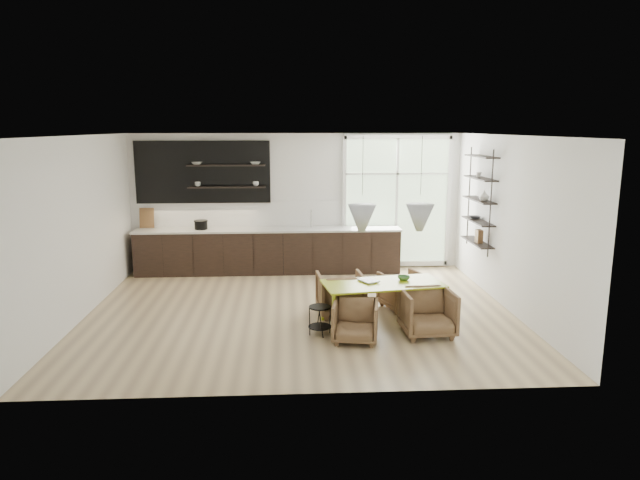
# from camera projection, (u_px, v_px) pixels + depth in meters

# --- Properties ---
(room) EXTENTS (7.02, 6.01, 2.91)m
(room) POSITION_uv_depth(u_px,v_px,m) (330.00, 215.00, 10.35)
(room) COLOR #CCB283
(room) RESTS_ON ground
(kitchen_run) EXTENTS (5.54, 0.69, 2.75)m
(kitchen_run) POSITION_uv_depth(u_px,v_px,m) (264.00, 244.00, 12.01)
(kitchen_run) COLOR black
(kitchen_run) RESTS_ON ground
(right_shelving) EXTENTS (0.26, 1.22, 1.90)m
(right_shelving) POSITION_uv_depth(u_px,v_px,m) (480.00, 203.00, 10.55)
(right_shelving) COLOR black
(right_shelving) RESTS_ON ground
(dining_table) EXTENTS (1.93, 1.09, 0.67)m
(dining_table) POSITION_uv_depth(u_px,v_px,m) (383.00, 286.00, 8.80)
(dining_table) COLOR #A2B513
(dining_table) RESTS_ON ground
(armchair_back_left) EXTENTS (0.80, 0.82, 0.69)m
(armchair_back_left) POSITION_uv_depth(u_px,v_px,m) (341.00, 294.00, 9.33)
(armchair_back_left) COLOR olive
(armchair_back_left) RESTS_ON ground
(armchair_back_right) EXTENTS (0.85, 0.87, 0.63)m
(armchair_back_right) POSITION_uv_depth(u_px,v_px,m) (403.00, 291.00, 9.63)
(armchair_back_right) COLOR olive
(armchair_back_right) RESTS_ON ground
(armchair_front_left) EXTENTS (0.74, 0.76, 0.59)m
(armchair_front_left) POSITION_uv_depth(u_px,v_px,m) (355.00, 321.00, 8.16)
(armchair_front_left) COLOR olive
(armchair_front_left) RESTS_ON ground
(armchair_front_right) EXTENTS (0.77, 0.80, 0.69)m
(armchair_front_right) POSITION_uv_depth(u_px,v_px,m) (428.00, 312.00, 8.40)
(armchair_front_right) COLOR olive
(armchair_front_right) RESTS_ON ground
(wire_stool) EXTENTS (0.34, 0.34, 0.44)m
(wire_stool) POSITION_uv_depth(u_px,v_px,m) (320.00, 316.00, 8.42)
(wire_stool) COLOR black
(wire_stool) RESTS_ON ground
(table_book) EXTENTS (0.35, 0.38, 0.03)m
(table_book) POSITION_uv_depth(u_px,v_px,m) (362.00, 282.00, 8.81)
(table_book) COLOR white
(table_book) RESTS_ON dining_table
(table_bowl) EXTENTS (0.21, 0.21, 0.06)m
(table_bowl) POSITION_uv_depth(u_px,v_px,m) (404.00, 278.00, 8.96)
(table_bowl) COLOR #467C45
(table_bowl) RESTS_ON dining_table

